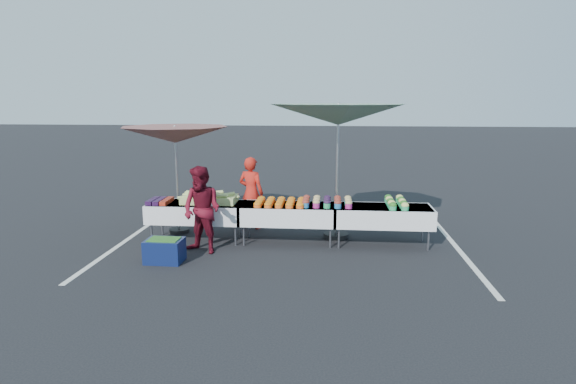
# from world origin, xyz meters

# --- Properties ---
(ground) EXTENTS (80.00, 80.00, 0.00)m
(ground) POSITION_xyz_m (0.00, 0.00, 0.00)
(ground) COLOR black
(stripe_left) EXTENTS (0.10, 5.00, 0.00)m
(stripe_left) POSITION_xyz_m (-3.20, 0.00, 0.00)
(stripe_left) COLOR silver
(stripe_left) RESTS_ON ground
(stripe_right) EXTENTS (0.10, 5.00, 0.00)m
(stripe_right) POSITION_xyz_m (3.20, 0.00, 0.00)
(stripe_right) COLOR silver
(stripe_right) RESTS_ON ground
(table_left) EXTENTS (1.86, 0.81, 0.75)m
(table_left) POSITION_xyz_m (-1.80, 0.00, 0.58)
(table_left) COLOR white
(table_left) RESTS_ON ground
(table_center) EXTENTS (1.86, 0.81, 0.75)m
(table_center) POSITION_xyz_m (0.00, 0.00, 0.58)
(table_center) COLOR white
(table_center) RESTS_ON ground
(table_right) EXTENTS (1.86, 0.81, 0.75)m
(table_right) POSITION_xyz_m (1.80, 0.00, 0.58)
(table_right) COLOR white
(table_right) RESTS_ON ground
(berry_punnets) EXTENTS (0.40, 0.54, 0.08)m
(berry_punnets) POSITION_xyz_m (-2.51, -0.06, 0.79)
(berry_punnets) COLOR black
(berry_punnets) RESTS_ON table_left
(corn_pile) EXTENTS (1.16, 0.57, 0.26)m
(corn_pile) POSITION_xyz_m (-1.55, 0.05, 0.84)
(corn_pile) COLOR #B7D46C
(corn_pile) RESTS_ON table_left
(plastic_bags) EXTENTS (0.30, 0.25, 0.05)m
(plastic_bags) POSITION_xyz_m (-1.50, -0.30, 0.78)
(plastic_bags) COLOR white
(plastic_bags) RESTS_ON table_left
(carrot_bowls) EXTENTS (0.95, 0.69, 0.11)m
(carrot_bowls) POSITION_xyz_m (-0.15, -0.01, 0.80)
(carrot_bowls) COLOR orange
(carrot_bowls) RESTS_ON table_center
(potato_cups) EXTENTS (0.94, 0.58, 0.16)m
(potato_cups) POSITION_xyz_m (0.75, 0.00, 0.83)
(potato_cups) COLOR #236CA4
(potato_cups) RESTS_ON table_right
(bean_baskets) EXTENTS (0.36, 0.86, 0.15)m
(bean_baskets) POSITION_xyz_m (2.06, 0.08, 0.82)
(bean_baskets) COLOR #29A563
(bean_baskets) RESTS_ON table_right
(vendor) EXTENTS (0.65, 0.54, 1.55)m
(vendor) POSITION_xyz_m (-0.88, 0.99, 0.77)
(vendor) COLOR red
(vendor) RESTS_ON ground
(customer) EXTENTS (0.94, 0.85, 1.58)m
(customer) POSITION_xyz_m (-1.49, -0.75, 0.79)
(customer) COLOR #5E0E1C
(customer) RESTS_ON ground
(umbrella_left) EXTENTS (2.26, 2.26, 2.23)m
(umbrella_left) POSITION_xyz_m (-2.34, 0.51, 2.02)
(umbrella_left) COLOR black
(umbrella_left) RESTS_ON ground
(umbrella_right) EXTENTS (2.97, 2.97, 2.68)m
(umbrella_right) POSITION_xyz_m (0.94, 0.40, 2.43)
(umbrella_right) COLOR black
(umbrella_right) RESTS_ON ground
(storage_bin) EXTENTS (0.63, 0.47, 0.41)m
(storage_bin) POSITION_xyz_m (-2.01, -1.32, 0.21)
(storage_bin) COLOR #0D1945
(storage_bin) RESTS_ON ground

